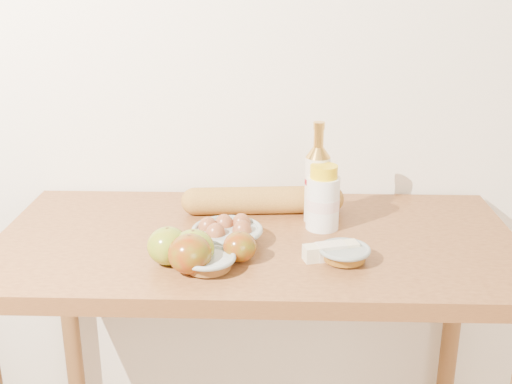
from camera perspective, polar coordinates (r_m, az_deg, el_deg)
back_wall at (r=1.70m, az=0.39°, el=13.07°), size 3.50×0.02×2.60m
table at (r=1.54m, az=0.04°, el=-8.20°), size 1.20×0.60×0.90m
bourbon_bottle at (r=1.55m, az=5.46°, el=0.92°), size 0.07×0.07×0.25m
cream_bottle at (r=1.51m, az=5.97°, el=-0.67°), size 0.10×0.10×0.16m
egg_bowl at (r=1.45m, az=-2.60°, el=-3.62°), size 0.20×0.20×0.06m
baguette at (r=1.61m, az=0.62°, el=-0.73°), size 0.41×0.10×0.07m
apple_yellowgreen at (r=1.33m, az=-5.57°, el=-5.03°), size 0.11×0.11×0.08m
apple_redgreen_front at (r=1.31m, az=-5.90°, el=-5.49°), size 0.10×0.10×0.08m
apple_redgreen_right at (r=1.35m, az=-1.45°, el=-4.88°), size 0.08×0.08×0.07m
sugar_bowl at (r=1.32m, az=-4.30°, el=-6.23°), size 0.15×0.15×0.03m
syrup_bowl at (r=1.37m, az=7.86°, el=-5.45°), size 0.14×0.14×0.03m
butter_stick at (r=1.38m, az=6.67°, el=-5.26°), size 0.12×0.06×0.04m
apple_extra at (r=1.35m, az=-7.83°, el=-4.76°), size 0.11×0.11×0.08m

